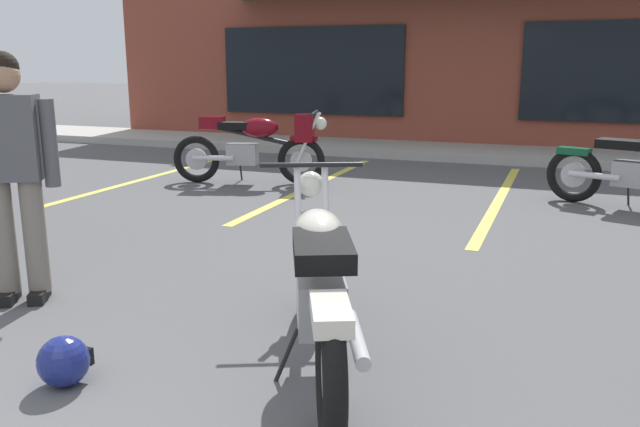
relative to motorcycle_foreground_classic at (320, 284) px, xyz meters
name	(u,v)px	position (x,y,z in m)	size (l,w,h in m)	color
ground_plane	(284,280)	(-0.75, 1.21, -0.46)	(80.00, 80.00, 0.00)	#515154
sidewalk_kerb	(451,151)	(-0.75, 8.52, -0.39)	(22.00, 1.80, 0.14)	#A8A59E
brick_storefront_building	(482,51)	(-0.75, 12.03, 1.39)	(14.76, 6.46, 3.69)	brown
painted_stall_lines	(402,191)	(-0.75, 4.92, -0.46)	(7.37, 4.80, 0.01)	#DBCC4C
motorcycle_foreground_classic	(320,284)	(0.00, 0.00, 0.00)	(1.15, 1.97, 0.98)	black
motorcycle_silver_naked	(256,145)	(-2.73, 4.78, 0.07)	(2.07, 0.91, 0.98)	black
person_in_shorts_foreground	(12,163)	(-2.26, 0.21, 0.49)	(0.57, 0.40, 1.68)	black
helmet_on_pavement	(64,361)	(-1.13, -0.67, -0.33)	(0.26, 0.26, 0.26)	navy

